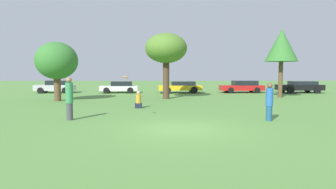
{
  "coord_description": "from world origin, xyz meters",
  "views": [
    {
      "loc": [
        -0.76,
        -11.32,
        2.25
      ],
      "look_at": [
        -0.37,
        3.34,
        1.1
      ],
      "focal_mm": 31.35,
      "sensor_mm": 36.0,
      "label": 1
    }
  ],
  "objects_px": {
    "parked_car_silver": "(56,86)",
    "parked_car_yellow": "(181,87)",
    "frisbee": "(125,77)",
    "bystander_sitting": "(139,101)",
    "parked_car_red": "(242,86)",
    "parked_car_black": "(300,86)",
    "tree_0": "(57,61)",
    "person_catcher": "(269,101)",
    "tree_2": "(282,46)",
    "parked_car_white": "(120,87)",
    "person_thrower": "(69,98)",
    "tree_1": "(166,49)"
  },
  "relations": [
    {
      "from": "frisbee",
      "to": "bystander_sitting",
      "type": "relative_size",
      "value": 0.29
    },
    {
      "from": "person_thrower",
      "to": "frisbee",
      "type": "height_order",
      "value": "frisbee"
    },
    {
      "from": "tree_1",
      "to": "tree_2",
      "type": "relative_size",
      "value": 0.91
    },
    {
      "from": "tree_1",
      "to": "parked_car_red",
      "type": "height_order",
      "value": "tree_1"
    },
    {
      "from": "frisbee",
      "to": "tree_0",
      "type": "xyz_separation_m",
      "value": [
        -6.23,
        8.75,
        1.05
      ]
    },
    {
      "from": "parked_car_yellow",
      "to": "tree_0",
      "type": "bearing_deg",
      "value": 36.22
    },
    {
      "from": "tree_0",
      "to": "parked_car_black",
      "type": "distance_m",
      "value": 24.01
    },
    {
      "from": "parked_car_black",
      "to": "parked_car_white",
      "type": "bearing_deg",
      "value": -4.65
    },
    {
      "from": "parked_car_silver",
      "to": "parked_car_black",
      "type": "distance_m",
      "value": 25.73
    },
    {
      "from": "frisbee",
      "to": "parked_car_red",
      "type": "relative_size",
      "value": 0.07
    },
    {
      "from": "parked_car_white",
      "to": "parked_car_black",
      "type": "relative_size",
      "value": 0.85
    },
    {
      "from": "frisbee",
      "to": "tree_2",
      "type": "relative_size",
      "value": 0.05
    },
    {
      "from": "frisbee",
      "to": "tree_0",
      "type": "distance_m",
      "value": 10.79
    },
    {
      "from": "frisbee",
      "to": "parked_car_silver",
      "type": "xyz_separation_m",
      "value": [
        -9.37,
        17.3,
        -1.3
      ]
    },
    {
      "from": "frisbee",
      "to": "parked_car_yellow",
      "type": "height_order",
      "value": "frisbee"
    },
    {
      "from": "parked_car_silver",
      "to": "parked_car_yellow",
      "type": "xyz_separation_m",
      "value": [
        13.14,
        -0.41,
        -0.01
      ]
    },
    {
      "from": "parked_car_yellow",
      "to": "parked_car_black",
      "type": "distance_m",
      "value": 12.58
    },
    {
      "from": "person_thrower",
      "to": "frisbee",
      "type": "distance_m",
      "value": 2.75
    },
    {
      "from": "parked_car_silver",
      "to": "parked_car_black",
      "type": "height_order",
      "value": "parked_car_silver"
    },
    {
      "from": "frisbee",
      "to": "parked_car_yellow",
      "type": "relative_size",
      "value": 0.07
    },
    {
      "from": "bystander_sitting",
      "to": "parked_car_white",
      "type": "distance_m",
      "value": 13.29
    },
    {
      "from": "frisbee",
      "to": "parked_car_white",
      "type": "height_order",
      "value": "frisbee"
    },
    {
      "from": "bystander_sitting",
      "to": "parked_car_black",
      "type": "xyz_separation_m",
      "value": [
        16.06,
        12.4,
        0.24
      ]
    },
    {
      "from": "frisbee",
      "to": "parked_car_black",
      "type": "xyz_separation_m",
      "value": [
        16.35,
        16.58,
        -1.3
      ]
    },
    {
      "from": "bystander_sitting",
      "to": "tree_1",
      "type": "distance_m",
      "value": 7.35
    },
    {
      "from": "person_thrower",
      "to": "tree_2",
      "type": "xyz_separation_m",
      "value": [
        14.58,
        11.43,
        3.42
      ]
    },
    {
      "from": "tree_1",
      "to": "parked_car_white",
      "type": "bearing_deg",
      "value": 124.71
    },
    {
      "from": "person_thrower",
      "to": "tree_1",
      "type": "xyz_separation_m",
      "value": [
        4.68,
        10.53,
        3.05
      ]
    },
    {
      "from": "bystander_sitting",
      "to": "parked_car_white",
      "type": "relative_size",
      "value": 0.27
    },
    {
      "from": "person_catcher",
      "to": "parked_car_white",
      "type": "height_order",
      "value": "person_catcher"
    },
    {
      "from": "tree_0",
      "to": "tree_1",
      "type": "xyz_separation_m",
      "value": [
        8.34,
        1.56,
        1.04
      ]
    },
    {
      "from": "person_thrower",
      "to": "parked_car_silver",
      "type": "relative_size",
      "value": 0.49
    },
    {
      "from": "person_catcher",
      "to": "parked_car_black",
      "type": "bearing_deg",
      "value": -116.79
    },
    {
      "from": "frisbee",
      "to": "tree_2",
      "type": "xyz_separation_m",
      "value": [
        12.01,
        11.2,
        2.46
      ]
    },
    {
      "from": "tree_1",
      "to": "parked_car_yellow",
      "type": "xyz_separation_m",
      "value": [
        1.65,
        6.59,
        -3.41
      ]
    },
    {
      "from": "bystander_sitting",
      "to": "parked_car_silver",
      "type": "distance_m",
      "value": 16.3
    },
    {
      "from": "tree_1",
      "to": "parked_car_silver",
      "type": "bearing_deg",
      "value": 148.67
    },
    {
      "from": "person_thrower",
      "to": "parked_car_black",
      "type": "bearing_deg",
      "value": 44.29
    },
    {
      "from": "tree_0",
      "to": "parked_car_silver",
      "type": "relative_size",
      "value": 1.11
    },
    {
      "from": "parked_car_silver",
      "to": "parked_car_yellow",
      "type": "height_order",
      "value": "parked_car_silver"
    },
    {
      "from": "tree_1",
      "to": "parked_car_white",
      "type": "xyz_separation_m",
      "value": [
        -4.74,
        6.84,
        -3.44
      ]
    },
    {
      "from": "frisbee",
      "to": "parked_car_white",
      "type": "xyz_separation_m",
      "value": [
        -2.62,
        17.14,
        -1.34
      ]
    },
    {
      "from": "person_catcher",
      "to": "frisbee",
      "type": "relative_size",
      "value": 5.71
    },
    {
      "from": "frisbee",
      "to": "parked_car_yellow",
      "type": "bearing_deg",
      "value": 77.43
    },
    {
      "from": "tree_2",
      "to": "parked_car_yellow",
      "type": "xyz_separation_m",
      "value": [
        -8.25,
        5.69,
        -3.77
      ]
    },
    {
      "from": "parked_car_black",
      "to": "tree_1",
      "type": "bearing_deg",
      "value": 20.85
    },
    {
      "from": "tree_0",
      "to": "frisbee",
      "type": "bearing_deg",
      "value": -54.54
    },
    {
      "from": "parked_car_red",
      "to": "parked_car_black",
      "type": "relative_size",
      "value": 0.98
    },
    {
      "from": "person_catcher",
      "to": "parked_car_black",
      "type": "xyz_separation_m",
      "value": [
        9.74,
        17.24,
        -0.21
      ]
    },
    {
      "from": "parked_car_silver",
      "to": "parked_car_white",
      "type": "bearing_deg",
      "value": 175.76
    }
  ]
}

